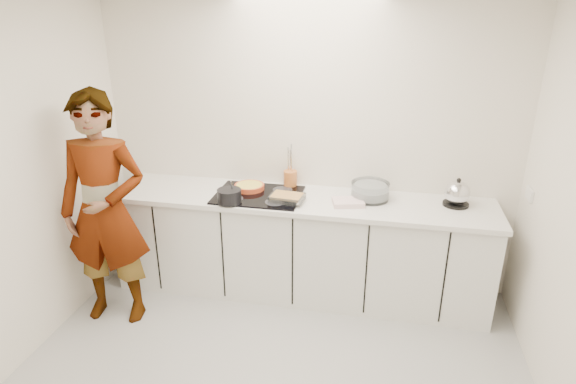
% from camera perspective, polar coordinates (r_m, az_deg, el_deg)
% --- Properties ---
extents(wall_back, '(3.60, 0.00, 2.60)m').
position_cam_1_polar(wall_back, '(4.21, 2.18, 5.85)').
color(wall_back, white).
rests_on(wall_back, ground).
extents(base_cabinets, '(3.20, 0.58, 0.87)m').
position_cam_1_polar(base_cabinets, '(4.24, 1.29, -6.64)').
color(base_cabinets, white).
rests_on(base_cabinets, floor).
extents(countertop, '(3.24, 0.64, 0.04)m').
position_cam_1_polar(countertop, '(4.05, 1.35, -0.97)').
color(countertop, white).
rests_on(countertop, base_cabinets).
extents(hob, '(0.72, 0.54, 0.01)m').
position_cam_1_polar(hob, '(4.09, -3.53, -0.35)').
color(hob, black).
rests_on(hob, countertop).
extents(tart_dish, '(0.28, 0.28, 0.04)m').
position_cam_1_polar(tart_dish, '(4.19, -4.60, 0.65)').
color(tart_dish, '#D04B25').
rests_on(tart_dish, hob).
extents(saucepan, '(0.22, 0.22, 0.19)m').
position_cam_1_polar(saucepan, '(3.93, -6.97, -0.45)').
color(saucepan, black).
rests_on(saucepan, hob).
extents(baking_dish, '(0.29, 0.23, 0.05)m').
position_cam_1_polar(baking_dish, '(3.93, -0.12, -0.65)').
color(baking_dish, silver).
rests_on(baking_dish, hob).
extents(mixing_bowl, '(0.41, 0.41, 0.15)m').
position_cam_1_polar(mixing_bowl, '(4.05, 9.70, 0.06)').
color(mixing_bowl, silver).
rests_on(mixing_bowl, countertop).
extents(tea_towel, '(0.28, 0.23, 0.04)m').
position_cam_1_polar(tea_towel, '(3.93, 7.13, -1.22)').
color(tea_towel, white).
rests_on(tea_towel, countertop).
extents(kettle, '(0.26, 0.26, 0.23)m').
position_cam_1_polar(kettle, '(4.09, 19.39, -0.22)').
color(kettle, black).
rests_on(kettle, countertop).
extents(utensil_crock, '(0.15, 0.15, 0.15)m').
position_cam_1_polar(utensil_crock, '(4.26, 0.28, 1.57)').
color(utensil_crock, '#CE6F31').
rests_on(utensil_crock, countertop).
extents(cook, '(0.74, 0.53, 1.88)m').
position_cam_1_polar(cook, '(3.98, -20.88, -2.14)').
color(cook, white).
rests_on(cook, floor).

